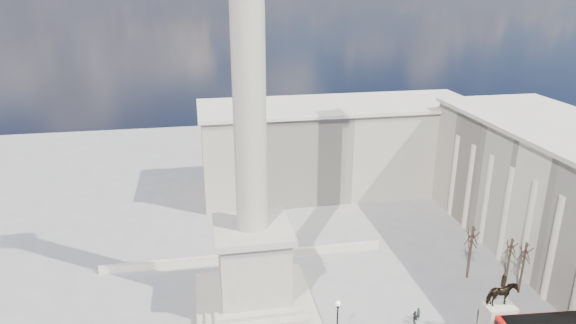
# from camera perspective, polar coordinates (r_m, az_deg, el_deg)

# --- Properties ---
(nelsons_column) EXTENTS (14.00, 14.00, 49.85)m
(nelsons_column) POSITION_cam_1_polar(r_m,az_deg,el_deg) (59.25, -4.01, -5.30)
(nelsons_column) COLOR #AAA38E
(nelsons_column) RESTS_ON ground
(balustrade_wall) EXTENTS (40.00, 0.60, 1.10)m
(balustrade_wall) POSITION_cam_1_polar(r_m,az_deg,el_deg) (74.67, -4.77, -10.43)
(balustrade_wall) COLOR beige
(balustrade_wall) RESTS_ON ground
(building_east) EXTENTS (19.00, 46.00, 18.60)m
(building_east) POSITION_cam_1_polar(r_m,az_deg,el_deg) (82.40, 28.48, -3.14)
(building_east) COLOR beige
(building_east) RESTS_ON ground
(building_northeast) EXTENTS (51.00, 17.00, 16.60)m
(building_northeast) POSITION_cam_1_polar(r_m,az_deg,el_deg) (96.72, 5.49, 1.72)
(building_northeast) COLOR beige
(building_northeast) RESTS_ON ground
(victorian_lamp) EXTENTS (0.55, 0.55, 6.42)m
(victorian_lamp) POSITION_cam_1_polar(r_m,az_deg,el_deg) (56.77, 5.50, -17.34)
(victorian_lamp) COLOR black
(victorian_lamp) RESTS_ON ground
(equestrian_statue) EXTENTS (4.03, 3.02, 8.38)m
(equestrian_statue) POSITION_cam_1_polar(r_m,az_deg,el_deg) (63.09, 22.29, -15.66)
(equestrian_statue) COLOR beige
(equestrian_statue) RESTS_ON ground
(bare_tree_near) EXTENTS (1.73, 1.73, 7.57)m
(bare_tree_near) POSITION_cam_1_polar(r_m,az_deg,el_deg) (71.10, 24.87, -9.01)
(bare_tree_near) COLOR #332319
(bare_tree_near) RESTS_ON ground
(bare_tree_mid) EXTENTS (1.74, 1.74, 6.61)m
(bare_tree_mid) POSITION_cam_1_polar(r_m,az_deg,el_deg) (73.36, 23.56, -8.58)
(bare_tree_mid) COLOR #332319
(bare_tree_mid) RESTS_ON ground
(bare_tree_far) EXTENTS (1.95, 1.95, 7.98)m
(bare_tree_far) POSITION_cam_1_polar(r_m,az_deg,el_deg) (71.87, 19.81, -7.69)
(bare_tree_far) COLOR #332319
(bare_tree_far) RESTS_ON ground
(pedestrian_walking) EXTENTS (0.67, 0.54, 1.60)m
(pedestrian_walking) POSITION_cam_1_polar(r_m,az_deg,el_deg) (64.62, 14.28, -16.05)
(pedestrian_walking) COLOR black
(pedestrian_walking) RESTS_ON ground
(pedestrian_crossing) EXTENTS (0.56, 1.05, 1.71)m
(pedestrian_crossing) POSITION_cam_1_polar(r_m,az_deg,el_deg) (63.90, 13.92, -16.40)
(pedestrian_crossing) COLOR black
(pedestrian_crossing) RESTS_ON ground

